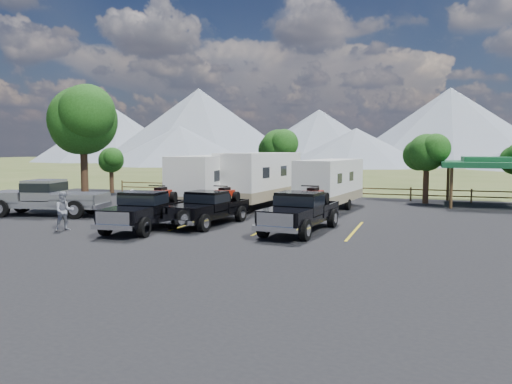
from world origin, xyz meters
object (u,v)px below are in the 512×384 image
(tree_big_nw, at_px, (83,121))
(pickup_silver, at_px, (48,197))
(rig_left, at_px, (146,209))
(pavilion, at_px, (491,164))
(person_b, at_px, (64,211))
(trailer_right, at_px, (330,183))
(rig_right, at_px, (301,210))
(trailer_left, at_px, (208,182))
(trailer_center, at_px, (260,179))
(person_a, at_px, (132,207))
(rig_center, at_px, (209,207))

(tree_big_nw, bearing_deg, pickup_silver, -72.66)
(rig_left, bearing_deg, pickup_silver, 158.49)
(pavilion, height_order, person_b, pavilion)
(pavilion, height_order, trailer_right, pavilion)
(tree_big_nw, bearing_deg, rig_right, -20.35)
(trailer_left, xyz_separation_m, trailer_center, (2.47, 2.62, 0.08))
(rig_right, height_order, trailer_left, trailer_left)
(tree_big_nw, height_order, person_b, tree_big_nw)
(tree_big_nw, relative_size, person_a, 4.45)
(pavilion, relative_size, pickup_silver, 0.89)
(rig_center, distance_m, person_b, 6.66)
(tree_big_nw, height_order, rig_center, tree_big_nw)
(rig_right, relative_size, person_b, 3.48)
(person_a, bearing_deg, tree_big_nw, -77.21)
(trailer_left, height_order, person_b, trailer_left)
(pavilion, relative_size, rig_right, 1.00)
(trailer_left, distance_m, person_a, 6.85)
(tree_big_nw, bearing_deg, rig_left, -39.41)
(pavilion, xyz_separation_m, pickup_silver, (-23.89, -13.29, -1.71))
(trailer_left, distance_m, pickup_silver, 9.06)
(rig_left, bearing_deg, rig_right, 8.79)
(trailer_right, height_order, person_a, trailer_right)
(rig_right, relative_size, trailer_left, 0.65)
(rig_left, relative_size, person_a, 3.41)
(pavilion, relative_size, trailer_right, 0.70)
(rig_left, height_order, person_b, rig_left)
(person_a, bearing_deg, trailer_left, -134.94)
(trailer_center, bearing_deg, person_b, -109.19)
(rig_center, distance_m, trailer_center, 8.01)
(rig_right, relative_size, trailer_center, 0.62)
(rig_center, distance_m, rig_right, 4.75)
(trailer_center, height_order, person_a, trailer_center)
(rig_center, relative_size, rig_right, 0.93)
(trailer_center, bearing_deg, rig_left, -96.20)
(pickup_silver, relative_size, person_a, 3.94)
(rig_left, height_order, rig_center, rig_left)
(rig_left, bearing_deg, trailer_center, 73.23)
(trailer_left, height_order, trailer_right, trailer_left)
(rig_left, relative_size, trailer_right, 0.68)
(rig_center, bearing_deg, person_a, -150.91)
(rig_left, distance_m, trailer_left, 7.54)
(rig_right, bearing_deg, trailer_right, 98.24)
(rig_right, relative_size, pickup_silver, 0.89)
(person_a, bearing_deg, trailer_center, -146.95)
(rig_right, xyz_separation_m, trailer_left, (-7.20, 5.86, 0.75))
(tree_big_nw, relative_size, rig_left, 1.30)
(trailer_center, distance_m, pickup_silver, 12.59)
(pickup_silver, bearing_deg, trailer_left, 112.45)
(rig_left, distance_m, trailer_center, 10.39)
(person_b, bearing_deg, tree_big_nw, 73.24)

